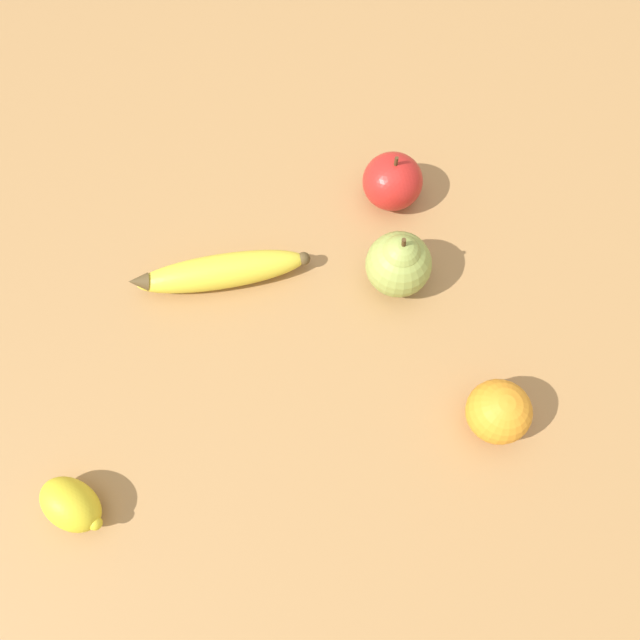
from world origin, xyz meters
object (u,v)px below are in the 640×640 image
object	(u,v)px
orange	(499,412)
apple	(393,181)
banana	(220,272)
pear	(399,263)
lemon	(71,505)

from	to	relation	value
orange	apple	bearing A→B (deg)	179.39
banana	pear	xyz separation A→B (m)	(0.07, 0.20, 0.02)
apple	lemon	distance (m)	0.52
banana	pear	bearing A→B (deg)	169.87
banana	apple	size ratio (longest dim) A/B	2.70
banana	apple	distance (m)	0.24
apple	pear	bearing A→B (deg)	-18.82
banana	orange	size ratio (longest dim) A/B	3.12
banana	lemon	size ratio (longest dim) A/B	2.57
banana	orange	xyz separation A→B (m)	(0.27, 0.23, 0.01)
pear	apple	world-z (taller)	pear
apple	orange	bearing A→B (deg)	-0.61
lemon	pear	bearing A→B (deg)	108.60
pear	lemon	size ratio (longest dim) A/B	1.14
apple	lemon	xyz separation A→B (m)	(0.25, -0.45, -0.01)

